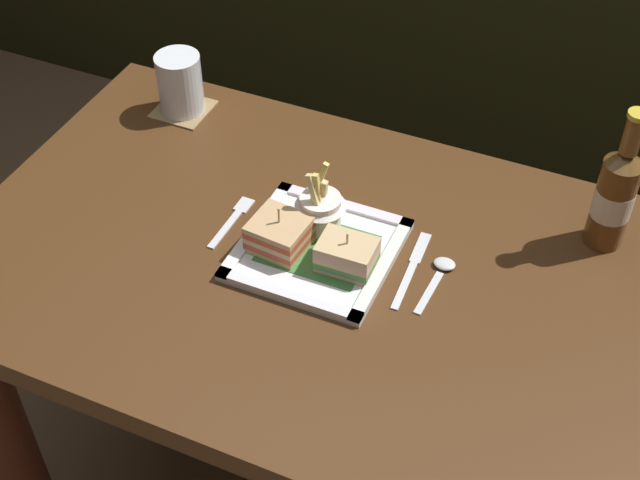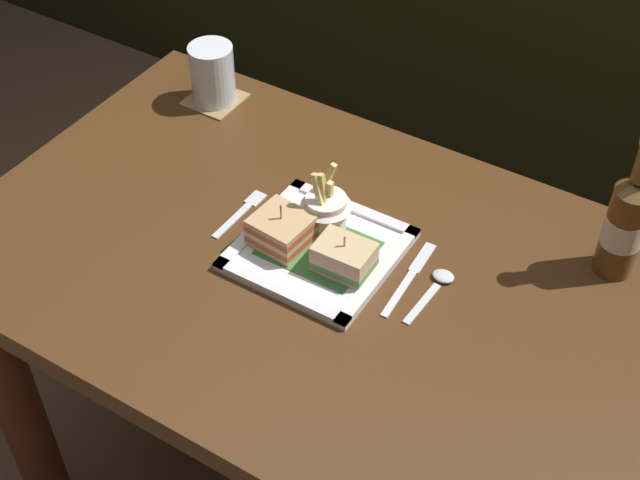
{
  "view_description": "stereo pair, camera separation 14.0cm",
  "coord_description": "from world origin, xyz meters",
  "px_view_note": "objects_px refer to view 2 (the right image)",
  "views": [
    {
      "loc": [
        0.4,
        -0.92,
        1.77
      ],
      "look_at": [
        -0.01,
        0.01,
        0.79
      ],
      "focal_mm": 50.7,
      "sensor_mm": 36.0,
      "label": 1
    },
    {
      "loc": [
        0.52,
        -0.85,
        1.77
      ],
      "look_at": [
        -0.01,
        0.01,
        0.79
      ],
      "focal_mm": 50.7,
      "sensor_mm": 36.0,
      "label": 2
    }
  ],
  "objects_px": {
    "sandwich_half_left": "(283,229)",
    "knife": "(411,276)",
    "square_plate": "(319,250)",
    "fork": "(242,211)",
    "beer_bottle": "(626,223)",
    "spoon": "(438,283)",
    "water_glass": "(213,77)",
    "sandwich_half_right": "(345,256)",
    "dining_table": "(321,329)",
    "fries_cup": "(326,206)"
  },
  "relations": [
    {
      "from": "square_plate",
      "to": "sandwich_half_right",
      "type": "relative_size",
      "value": 2.68
    },
    {
      "from": "dining_table",
      "to": "beer_bottle",
      "type": "relative_size",
      "value": 4.66
    },
    {
      "from": "sandwich_half_right",
      "to": "spoon",
      "type": "height_order",
      "value": "sandwich_half_right"
    },
    {
      "from": "dining_table",
      "to": "water_glass",
      "type": "distance_m",
      "value": 0.53
    },
    {
      "from": "square_plate",
      "to": "spoon",
      "type": "xyz_separation_m",
      "value": [
        0.19,
        0.04,
        -0.0
      ]
    },
    {
      "from": "fries_cup",
      "to": "knife",
      "type": "height_order",
      "value": "fries_cup"
    },
    {
      "from": "fork",
      "to": "beer_bottle",
      "type": "bearing_deg",
      "value": 19.13
    },
    {
      "from": "dining_table",
      "to": "knife",
      "type": "distance_m",
      "value": 0.21
    },
    {
      "from": "dining_table",
      "to": "water_glass",
      "type": "bearing_deg",
      "value": 146.59
    },
    {
      "from": "square_plate",
      "to": "beer_bottle",
      "type": "bearing_deg",
      "value": 27.51
    },
    {
      "from": "dining_table",
      "to": "fries_cup",
      "type": "height_order",
      "value": "fries_cup"
    },
    {
      "from": "beer_bottle",
      "to": "knife",
      "type": "distance_m",
      "value": 0.33
    },
    {
      "from": "beer_bottle",
      "to": "fork",
      "type": "bearing_deg",
      "value": -160.87
    },
    {
      "from": "fork",
      "to": "dining_table",
      "type": "bearing_deg",
      "value": -10.72
    },
    {
      "from": "dining_table",
      "to": "square_plate",
      "type": "relative_size",
      "value": 4.9
    },
    {
      "from": "dining_table",
      "to": "fries_cup",
      "type": "xyz_separation_m",
      "value": [
        -0.03,
        0.07,
        0.21
      ]
    },
    {
      "from": "sandwich_half_left",
      "to": "knife",
      "type": "distance_m",
      "value": 0.21
    },
    {
      "from": "beer_bottle",
      "to": "fork",
      "type": "distance_m",
      "value": 0.61
    },
    {
      "from": "fries_cup",
      "to": "knife",
      "type": "xyz_separation_m",
      "value": [
        0.17,
        -0.02,
        -0.05
      ]
    },
    {
      "from": "dining_table",
      "to": "sandwich_half_left",
      "type": "distance_m",
      "value": 0.21
    },
    {
      "from": "knife",
      "to": "beer_bottle",
      "type": "bearing_deg",
      "value": 34.92
    },
    {
      "from": "water_glass",
      "to": "spoon",
      "type": "xyz_separation_m",
      "value": [
        0.59,
        -0.22,
        -0.05
      ]
    },
    {
      "from": "square_plate",
      "to": "beer_bottle",
      "type": "distance_m",
      "value": 0.47
    },
    {
      "from": "sandwich_half_left",
      "to": "sandwich_half_right",
      "type": "distance_m",
      "value": 0.11
    },
    {
      "from": "square_plate",
      "to": "sandwich_half_right",
      "type": "distance_m",
      "value": 0.07
    },
    {
      "from": "dining_table",
      "to": "fries_cup",
      "type": "relative_size",
      "value": 10.43
    },
    {
      "from": "fork",
      "to": "knife",
      "type": "xyz_separation_m",
      "value": [
        0.31,
        0.02,
        0.0
      ]
    },
    {
      "from": "sandwich_half_right",
      "to": "fork",
      "type": "relative_size",
      "value": 0.68
    },
    {
      "from": "sandwich_half_left",
      "to": "water_glass",
      "type": "distance_m",
      "value": 0.43
    },
    {
      "from": "water_glass",
      "to": "sandwich_half_left",
      "type": "bearing_deg",
      "value": -38.49
    },
    {
      "from": "sandwich_half_right",
      "to": "fork",
      "type": "height_order",
      "value": "sandwich_half_right"
    },
    {
      "from": "sandwich_half_left",
      "to": "beer_bottle",
      "type": "height_order",
      "value": "beer_bottle"
    },
    {
      "from": "dining_table",
      "to": "fork",
      "type": "bearing_deg",
      "value": 169.28
    },
    {
      "from": "spoon",
      "to": "square_plate",
      "type": "bearing_deg",
      "value": -169.45
    },
    {
      "from": "sandwich_half_left",
      "to": "beer_bottle",
      "type": "bearing_deg",
      "value": 26.01
    },
    {
      "from": "sandwich_half_right",
      "to": "beer_bottle",
      "type": "relative_size",
      "value": 0.35
    },
    {
      "from": "square_plate",
      "to": "water_glass",
      "type": "relative_size",
      "value": 2.1
    },
    {
      "from": "square_plate",
      "to": "fries_cup",
      "type": "relative_size",
      "value": 2.13
    },
    {
      "from": "beer_bottle",
      "to": "spoon",
      "type": "distance_m",
      "value": 0.29
    },
    {
      "from": "water_glass",
      "to": "beer_bottle",
      "type": "bearing_deg",
      "value": -2.72
    },
    {
      "from": "square_plate",
      "to": "fork",
      "type": "relative_size",
      "value": 1.82
    },
    {
      "from": "fries_cup",
      "to": "water_glass",
      "type": "distance_m",
      "value": 0.42
    },
    {
      "from": "dining_table",
      "to": "spoon",
      "type": "bearing_deg",
      "value": 16.94
    },
    {
      "from": "sandwich_half_left",
      "to": "knife",
      "type": "xyz_separation_m",
      "value": [
        0.21,
        0.05,
        -0.03
      ]
    },
    {
      "from": "spoon",
      "to": "fork",
      "type": "bearing_deg",
      "value": -176.68
    },
    {
      "from": "water_glass",
      "to": "fork",
      "type": "distance_m",
      "value": 0.33
    },
    {
      "from": "square_plate",
      "to": "sandwich_half_right",
      "type": "height_order",
      "value": "sandwich_half_right"
    },
    {
      "from": "fries_cup",
      "to": "beer_bottle",
      "type": "relative_size",
      "value": 0.45
    },
    {
      "from": "square_plate",
      "to": "spoon",
      "type": "height_order",
      "value": "square_plate"
    },
    {
      "from": "water_glass",
      "to": "square_plate",
      "type": "bearing_deg",
      "value": -32.67
    }
  ]
}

